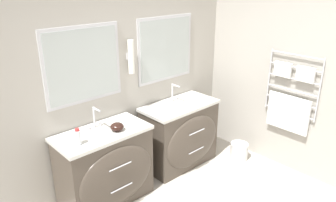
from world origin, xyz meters
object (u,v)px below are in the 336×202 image
at_px(vanity_left, 106,167).
at_px(toiletry_bottle, 78,137).
at_px(vanity_right, 181,134).
at_px(amenity_bowl, 117,127).
at_px(waste_bin, 239,151).

bearing_deg(vanity_left, toiletry_bottle, -170.64).
relative_size(vanity_right, toiletry_bottle, 5.86).
xyz_separation_m(vanity_left, amenity_bowl, (0.13, -0.05, 0.46)).
xyz_separation_m(vanity_right, toiletry_bottle, (-1.46, -0.05, 0.49)).
distance_m(vanity_right, amenity_bowl, 1.11).
relative_size(vanity_left, toiletry_bottle, 5.86).
xyz_separation_m(vanity_right, waste_bin, (0.67, -0.47, -0.31)).
relative_size(vanity_left, waste_bin, 4.15).
bearing_deg(vanity_right, toiletry_bottle, -177.96).
bearing_deg(waste_bin, amenity_bowl, 166.13).
xyz_separation_m(vanity_right, amenity_bowl, (-1.01, -0.05, 0.46)).
xyz_separation_m(vanity_left, toiletry_bottle, (-0.32, -0.05, 0.49)).
relative_size(vanity_left, vanity_right, 1.00).
distance_m(vanity_left, toiletry_bottle, 0.59).
bearing_deg(toiletry_bottle, vanity_right, 2.04).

